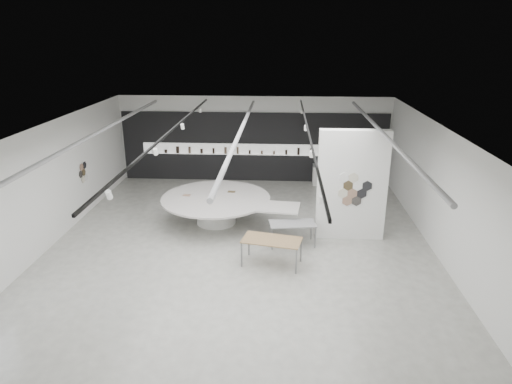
# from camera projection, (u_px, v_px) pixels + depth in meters

# --- Properties ---
(room) EXTENTS (12.02, 14.02, 3.82)m
(room) POSITION_uv_depth(u_px,v_px,m) (236.00, 185.00, 13.69)
(room) COLOR #B1B1A7
(room) RESTS_ON ground
(back_wall_display) EXTENTS (11.80, 0.27, 3.10)m
(back_wall_display) POSITION_uv_depth(u_px,v_px,m) (252.00, 147.00, 20.40)
(back_wall_display) COLOR black
(back_wall_display) RESTS_ON ground
(partition_column) EXTENTS (2.20, 0.38, 3.60)m
(partition_column) POSITION_uv_depth(u_px,v_px,m) (352.00, 186.00, 14.52)
(partition_column) COLOR white
(partition_column) RESTS_ON ground
(display_island) EXTENTS (5.06, 4.22, 0.98)m
(display_island) POSITION_uv_depth(u_px,v_px,m) (218.00, 206.00, 16.02)
(display_island) COLOR white
(display_island) RESTS_ON ground
(sample_table_wood) EXTENTS (1.82, 1.17, 0.79)m
(sample_table_wood) POSITION_uv_depth(u_px,v_px,m) (272.00, 241.00, 13.12)
(sample_table_wood) COLOR #90704A
(sample_table_wood) RESTS_ON ground
(sample_table_stone) EXTENTS (1.52, 0.91, 0.74)m
(sample_table_stone) POSITION_uv_depth(u_px,v_px,m) (292.00, 225.00, 14.37)
(sample_table_stone) COLOR gray
(sample_table_stone) RESTS_ON ground
(kitchen_counter) EXTENTS (1.57, 0.62, 1.24)m
(kitchen_counter) POSITION_uv_depth(u_px,v_px,m) (330.00, 175.00, 20.17)
(kitchen_counter) COLOR white
(kitchen_counter) RESTS_ON ground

